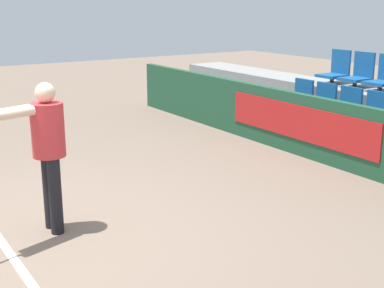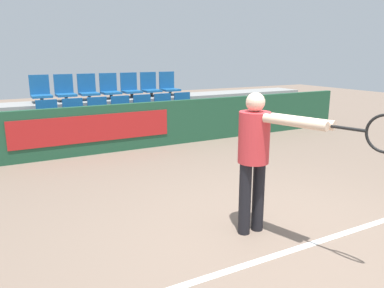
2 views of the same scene
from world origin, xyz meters
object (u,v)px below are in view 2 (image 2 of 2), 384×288
at_px(stadium_chair_1, 75,116).
at_px(stadium_chair_3, 122,112).
at_px(stadium_chair_11, 130,87).
at_px(stadium_chair_2, 99,114).
at_px(stadium_chair_6, 184,108).
at_px(stadium_chair_4, 144,111).
at_px(stadium_chair_10, 110,88).
at_px(stadium_chair_9, 88,89).
at_px(stadium_chair_0, 48,118).
at_px(stadium_chair_7, 41,91).
at_px(stadium_chair_5, 165,109).
at_px(tennis_player, 260,149).
at_px(stadium_chair_13, 169,86).
at_px(stadium_chair_8, 65,90).
at_px(stadium_chair_12, 150,87).

bearing_deg(stadium_chair_1, stadium_chair_3, 0.00).
bearing_deg(stadium_chair_11, stadium_chair_1, -150.49).
height_order(stadium_chair_2, stadium_chair_6, same).
xyz_separation_m(stadium_chair_4, stadium_chair_11, (0.00, 0.85, 0.44)).
bearing_deg(stadium_chair_4, stadium_chair_10, 120.49).
bearing_deg(stadium_chair_9, stadium_chair_0, -139.67).
bearing_deg(stadium_chair_0, stadium_chair_7, 90.00).
distance_m(stadium_chair_6, stadium_chair_9, 2.22).
distance_m(stadium_chair_1, stadium_chair_11, 1.78).
distance_m(stadium_chair_1, stadium_chair_10, 1.39).
bearing_deg(stadium_chair_5, stadium_chair_7, 161.24).
xyz_separation_m(stadium_chair_4, tennis_player, (-0.60, -4.79, 0.27)).
distance_m(stadium_chair_5, tennis_player, 4.92).
distance_m(stadium_chair_2, stadium_chair_13, 2.22).
xyz_separation_m(stadium_chair_1, stadium_chair_11, (1.50, 0.85, 0.44)).
height_order(stadium_chair_4, tennis_player, tennis_player).
xyz_separation_m(stadium_chair_8, stadium_chair_9, (0.50, 0.00, 0.00)).
height_order(stadium_chair_4, stadium_chair_12, stadium_chair_12).
relative_size(stadium_chair_10, stadium_chair_11, 1.00).
relative_size(stadium_chair_1, stadium_chair_2, 1.00).
distance_m(stadium_chair_1, stadium_chair_2, 0.50).
relative_size(stadium_chair_6, stadium_chair_12, 1.00).
xyz_separation_m(stadium_chair_1, stadium_chair_13, (2.51, 0.85, 0.44)).
distance_m(stadium_chair_12, tennis_player, 5.75).
bearing_deg(tennis_player, stadium_chair_2, 78.31).
bearing_deg(stadium_chair_0, tennis_player, -73.66).
distance_m(stadium_chair_8, tennis_player, 5.71).
bearing_deg(stadium_chair_13, stadium_chair_8, 180.00).
distance_m(stadium_chair_6, stadium_chair_8, 2.68).
height_order(stadium_chair_10, tennis_player, tennis_player).
bearing_deg(stadium_chair_1, stadium_chair_11, 29.51).
distance_m(stadium_chair_2, stadium_chair_11, 1.39).
relative_size(stadium_chair_0, stadium_chair_13, 1.00).
distance_m(stadium_chair_1, stadium_chair_4, 1.50).
height_order(stadium_chair_1, stadium_chair_12, stadium_chair_12).
bearing_deg(stadium_chair_8, stadium_chair_12, 0.00).
height_order(stadium_chair_5, stadium_chair_8, stadium_chair_8).
bearing_deg(stadium_chair_12, stadium_chair_10, 180.00).
distance_m(stadium_chair_4, tennis_player, 4.83).
bearing_deg(stadium_chair_11, stadium_chair_8, 180.00).
distance_m(stadium_chair_8, stadium_chair_11, 1.50).
bearing_deg(stadium_chair_1, stadium_chair_13, 18.76).
bearing_deg(stadium_chair_10, stadium_chair_1, -139.67).
height_order(stadium_chair_0, stadium_chair_1, same).
height_order(stadium_chair_5, tennis_player, tennis_player).
distance_m(stadium_chair_3, stadium_chair_9, 1.08).
bearing_deg(stadium_chair_9, stadium_chair_8, 180.00).
height_order(stadium_chair_7, stadium_chair_12, same).
xyz_separation_m(stadium_chair_0, stadium_chair_1, (0.50, 0.00, 0.00)).
relative_size(stadium_chair_0, stadium_chair_3, 1.00).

